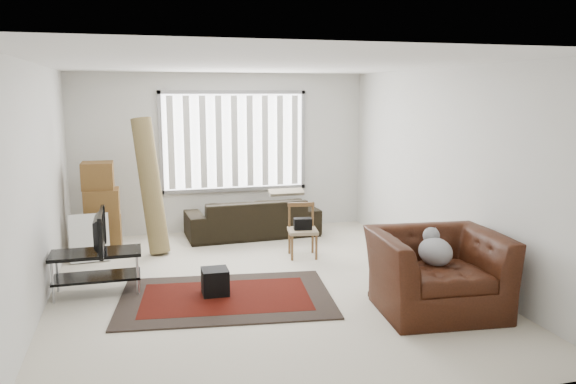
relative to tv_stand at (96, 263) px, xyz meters
name	(u,v)px	position (x,y,z in m)	size (l,w,h in m)	color
room	(254,141)	(1.98, 0.27, 1.38)	(6.00, 6.02, 2.71)	beige
persian_rug	(226,297)	(1.45, -0.57, -0.36)	(2.63, 1.93, 0.02)	black
tv_stand	(96,263)	(0.00, 0.00, 0.00)	(1.04, 0.47, 0.52)	black
tv	(94,232)	(0.00, 0.00, 0.39)	(0.84, 0.11, 0.48)	black
subwoofer	(215,282)	(1.35, -0.44, -0.20)	(0.30, 0.30, 0.30)	black
moving_boxes	(101,210)	(-0.03, 1.94, 0.25)	(0.56, 0.51, 1.35)	brown
white_flatpack	(89,238)	(-0.18, 1.41, -0.03)	(0.54, 0.08, 0.68)	silver
rolled_rug	(151,186)	(0.70, 1.65, 0.64)	(0.30, 0.30, 2.01)	olive
sofa	(252,211)	(2.35, 2.21, 0.04)	(2.18, 0.94, 0.84)	black
side_chair	(303,228)	(2.81, 0.84, 0.06)	(0.47, 0.47, 0.77)	#827055
armchair	(437,266)	(3.63, -1.53, 0.13)	(1.46, 1.30, 1.00)	#35160B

